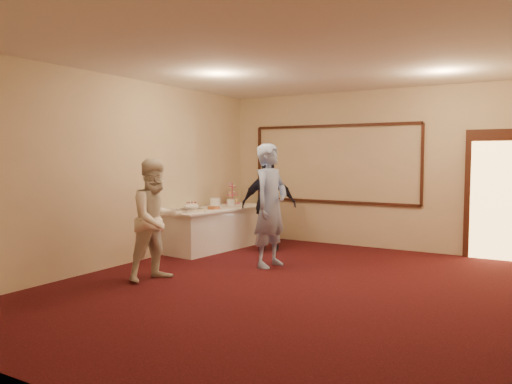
# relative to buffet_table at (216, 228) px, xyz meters

# --- Properties ---
(floor) EXTENTS (7.00, 7.00, 0.00)m
(floor) POSITION_rel_buffet_table_xyz_m (2.55, -1.92, -0.39)
(floor) COLOR black
(floor) RESTS_ON ground
(room_walls) EXTENTS (6.04, 7.04, 3.02)m
(room_walls) POSITION_rel_buffet_table_xyz_m (2.55, -1.92, 1.64)
(room_walls) COLOR beige
(room_walls) RESTS_ON floor
(wall_molding) EXTENTS (3.45, 0.04, 1.55)m
(wall_molding) POSITION_rel_buffet_table_xyz_m (1.75, 1.55, 1.21)
(wall_molding) COLOR black
(wall_molding) RESTS_ON room_walls
(doorway) EXTENTS (1.05, 0.07, 2.20)m
(doorway) POSITION_rel_buffet_table_xyz_m (4.70, 1.54, 0.69)
(doorway) COLOR black
(doorway) RESTS_ON floor
(buffet_table) EXTENTS (1.14, 2.41, 0.77)m
(buffet_table) POSITION_rel_buffet_table_xyz_m (0.00, 0.00, 0.00)
(buffet_table) COLOR silver
(buffet_table) RESTS_ON floor
(pavlova_tray) EXTENTS (0.42, 0.50, 0.17)m
(pavlova_tray) POSITION_rel_buffet_table_xyz_m (0.05, -0.82, 0.45)
(pavlova_tray) COLOR #B6B9BE
(pavlova_tray) RESTS_ON buffet_table
(cupcake_stand) EXTENTS (0.32, 0.32, 0.47)m
(cupcake_stand) POSITION_rel_buffet_table_xyz_m (-0.23, 0.92, 0.55)
(cupcake_stand) COLOR #DB487F
(cupcake_stand) RESTS_ON buffet_table
(plate_stack_a) EXTENTS (0.21, 0.21, 0.18)m
(plate_stack_a) POSITION_rel_buffet_table_xyz_m (-0.09, 0.10, 0.47)
(plate_stack_a) COLOR white
(plate_stack_a) RESTS_ON buffet_table
(plate_stack_b) EXTENTS (0.17, 0.17, 0.14)m
(plate_stack_b) POSITION_rel_buffet_table_xyz_m (0.08, 0.39, 0.45)
(plate_stack_b) COLOR white
(plate_stack_b) RESTS_ON buffet_table
(tart) EXTENTS (0.27, 0.27, 0.06)m
(tart) POSITION_rel_buffet_table_xyz_m (0.16, -0.30, 0.41)
(tart) COLOR white
(tart) RESTS_ON buffet_table
(man) EXTENTS (0.54, 0.75, 1.94)m
(man) POSITION_rel_buffet_table_xyz_m (1.66, -0.88, 0.58)
(man) COLOR #8FAAE0
(man) RESTS_ON floor
(woman) EXTENTS (0.83, 0.97, 1.71)m
(woman) POSITION_rel_buffet_table_xyz_m (0.70, -2.44, 0.47)
(woman) COLOR white
(woman) RESTS_ON floor
(guest) EXTENTS (1.09, 0.77, 1.71)m
(guest) POSITION_rel_buffet_table_xyz_m (1.00, 0.26, 0.47)
(guest) COLOR black
(guest) RESTS_ON floor
(camera_flash) EXTENTS (0.07, 0.05, 0.05)m
(camera_flash) POSITION_rel_buffet_table_xyz_m (1.14, 0.01, 0.87)
(camera_flash) COLOR white
(camera_flash) RESTS_ON guest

